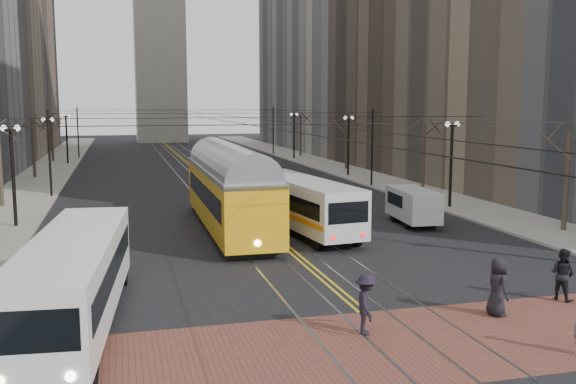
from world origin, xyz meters
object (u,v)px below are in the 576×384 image
streetcar (229,197)px  pedestrian_c (562,274)px  rear_bus (302,206)px  sedan_silver (248,170)px  pedestrian_a (498,287)px  transit_bus (75,282)px  pedestrian_d (366,304)px  cargo_van (413,207)px  sedan_grey (288,175)px

streetcar → pedestrian_c: size_ratio=8.33×
streetcar → rear_bus: size_ratio=1.40×
sedan_silver → pedestrian_a: bearing=-83.1°
transit_bus → sedan_silver: bearing=76.6°
sedan_silver → pedestrian_d: size_ratio=2.51×
rear_bus → cargo_van: size_ratio=2.38×
transit_bus → cargo_van: bearing=41.7°
transit_bus → rear_bus: 17.07m
pedestrian_d → cargo_van: bearing=-17.1°
cargo_van → sedan_silver: bearing=105.3°
transit_bus → sedan_silver: size_ratio=2.46×
sedan_grey → sedan_silver: size_ratio=0.96×
sedan_silver → pedestrian_a: (0.20, -41.70, 0.22)m
streetcar → pedestrian_a: size_ratio=7.97×
sedan_grey → streetcar: bearing=-118.5°
rear_bus → pedestrian_d: size_ratio=5.98×
transit_bus → pedestrian_d: bearing=-13.4°
rear_bus → cargo_van: 6.91m
sedan_grey → pedestrian_a: size_ratio=2.31×
streetcar → pedestrian_d: size_ratio=8.34×
streetcar → pedestrian_a: 18.06m
streetcar → sedan_grey: bearing=66.6°
rear_bus → sedan_grey: bearing=70.3°
transit_bus → streetcar: size_ratio=0.74×
sedan_silver → pedestrian_a: pedestrian_a is taller
sedan_silver → pedestrian_d: pedestrian_d is taller
sedan_silver → pedestrian_c: size_ratio=2.51×
pedestrian_c → streetcar: bearing=6.8°
rear_bus → pedestrian_c: 15.49m
cargo_van → pedestrian_c: cargo_van is taller
rear_bus → cargo_van: bearing=-3.8°
transit_bus → cargo_van: transit_bus is taller
transit_bus → sedan_silver: transit_bus is taller
cargo_van → pedestrian_a: cargo_van is taller
pedestrian_d → transit_bus: bearing=84.1°
sedan_grey → pedestrian_a: pedestrian_a is taller
rear_bus → pedestrian_c: rear_bus is taller
sedan_silver → pedestrian_d: (-4.69, -42.22, 0.17)m
transit_bus → sedan_grey: size_ratio=2.55×
streetcar → sedan_grey: size_ratio=3.44×
transit_bus → pedestrian_d: 9.16m
rear_bus → pedestrian_a: rear_bus is taller
cargo_van → sedan_silver: size_ratio=1.00×
rear_bus → sedan_silver: bearing=78.4°
sedan_silver → rear_bus: bearing=-88.1°
sedan_grey → pedestrian_d: bearing=-105.7°
streetcar → sedan_silver: (5.98, 24.75, -1.07)m
rear_bus → sedan_grey: size_ratio=2.47×
rear_bus → pedestrian_c: bearing=-75.5°
cargo_van → sedan_grey: bearing=101.0°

